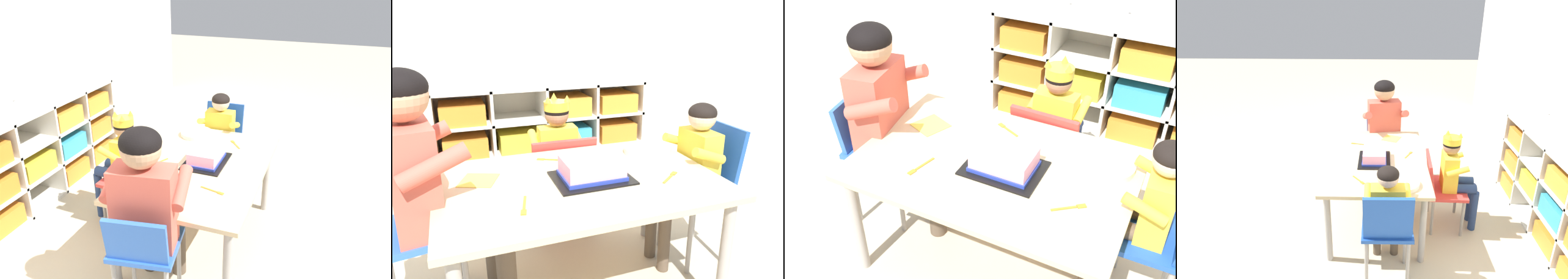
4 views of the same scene
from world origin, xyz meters
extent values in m
plane|color=beige|center=(0.00, 0.00, 0.00)|extent=(16.00, 16.00, 0.00)
cube|color=silver|center=(0.18, 1.60, 0.37)|extent=(1.59, 0.01, 0.74)
cube|color=silver|center=(-0.21, 1.41, 0.37)|extent=(0.02, 0.39, 0.74)
cube|color=silver|center=(0.18, 1.41, 0.37)|extent=(0.02, 0.39, 0.74)
cube|color=silver|center=(0.57, 1.41, 0.37)|extent=(0.02, 0.39, 0.74)
cube|color=silver|center=(0.97, 1.41, 0.37)|extent=(0.02, 0.39, 0.74)
cube|color=silver|center=(0.18, 1.41, 0.01)|extent=(1.59, 0.39, 0.02)
cube|color=silver|center=(0.18, 1.41, 0.25)|extent=(1.59, 0.39, 0.02)
cube|color=silver|center=(0.18, 1.41, 0.49)|extent=(1.59, 0.39, 0.02)
cube|color=silver|center=(0.18, 1.41, 0.73)|extent=(1.59, 0.39, 0.02)
cube|color=orange|center=(0.38, 1.39, 0.09)|extent=(0.30, 0.31, 0.14)
cube|color=orange|center=(0.77, 1.39, 0.09)|extent=(0.30, 0.31, 0.14)
cube|color=yellow|center=(-0.01, 1.39, 0.33)|extent=(0.30, 0.31, 0.14)
cube|color=teal|center=(0.38, 1.39, 0.33)|extent=(0.30, 0.31, 0.14)
cube|color=orange|center=(0.77, 1.39, 0.33)|extent=(0.30, 0.31, 0.14)
cube|color=orange|center=(0.38, 1.39, 0.57)|extent=(0.30, 0.31, 0.14)
cube|color=orange|center=(0.77, 1.39, 0.57)|extent=(0.30, 0.31, 0.14)
cube|color=#D1B789|center=(0.00, 0.00, 0.56)|extent=(1.15, 0.77, 0.03)
cylinder|color=#9E9993|center=(-0.52, -0.33, 0.27)|extent=(0.05, 0.05, 0.54)
cylinder|color=#9E9993|center=(0.52, -0.33, 0.27)|extent=(0.05, 0.05, 0.54)
cylinder|color=#9E9993|center=(-0.52, 0.33, 0.27)|extent=(0.05, 0.05, 0.54)
cylinder|color=#9E9993|center=(0.52, 0.33, 0.27)|extent=(0.05, 0.05, 0.54)
cube|color=red|center=(0.07, 0.56, 0.34)|extent=(0.39, 0.31, 0.03)
cube|color=red|center=(0.06, 0.42, 0.48)|extent=(0.35, 0.07, 0.26)
cylinder|color=gray|center=(0.23, 0.67, 0.16)|extent=(0.02, 0.02, 0.33)
cylinder|color=gray|center=(-0.09, 0.68, 0.16)|extent=(0.02, 0.02, 0.33)
cylinder|color=gray|center=(0.22, 0.44, 0.16)|extent=(0.02, 0.02, 0.33)
cylinder|color=gray|center=(-0.09, 0.45, 0.16)|extent=(0.02, 0.02, 0.33)
cube|color=yellow|center=(0.07, 0.57, 0.49)|extent=(0.21, 0.12, 0.29)
sphere|color=#997051|center=(0.07, 0.57, 0.71)|extent=(0.13, 0.13, 0.13)
ellipsoid|color=black|center=(0.07, 0.57, 0.73)|extent=(0.14, 0.14, 0.10)
cylinder|color=yellow|center=(0.07, 0.57, 0.76)|extent=(0.14, 0.14, 0.05)
cone|color=yellow|center=(0.07, 0.63, 0.80)|extent=(0.04, 0.04, 0.04)
cone|color=yellow|center=(0.12, 0.54, 0.80)|extent=(0.04, 0.04, 0.04)
cone|color=yellow|center=(0.01, 0.55, 0.80)|extent=(0.04, 0.04, 0.04)
cylinder|color=navy|center=(0.13, 0.67, 0.38)|extent=(0.08, 0.21, 0.07)
cylinder|color=navy|center=(0.01, 0.68, 0.38)|extent=(0.08, 0.21, 0.07)
cylinder|color=navy|center=(0.14, 0.78, 0.17)|extent=(0.06, 0.06, 0.35)
cylinder|color=navy|center=(0.01, 0.78, 0.17)|extent=(0.06, 0.06, 0.35)
cylinder|color=yellow|center=(0.19, 0.61, 0.56)|extent=(0.05, 0.17, 0.10)
cylinder|color=yellow|center=(-0.06, 0.62, 0.56)|extent=(0.05, 0.17, 0.10)
cube|color=blue|center=(-0.63, 0.06, 0.43)|extent=(0.36, 0.37, 0.03)
cube|color=blue|center=(-0.78, 0.03, 0.56)|extent=(0.11, 0.30, 0.23)
cylinder|color=gray|center=(-0.49, -0.05, 0.21)|extent=(0.02, 0.02, 0.42)
cylinder|color=gray|center=(-0.53, 0.21, 0.21)|extent=(0.02, 0.02, 0.42)
cube|color=#D15647|center=(-0.63, 0.06, 0.65)|extent=(0.21, 0.32, 0.42)
sphere|color=tan|center=(-0.63, 0.06, 0.96)|extent=(0.19, 0.19, 0.19)
ellipsoid|color=black|center=(-0.63, 0.06, 0.98)|extent=(0.19, 0.19, 0.14)
cylinder|color=brown|center=(-0.47, 0.00, 0.47)|extent=(0.31, 0.15, 0.10)
cylinder|color=brown|center=(-0.50, 0.17, 0.47)|extent=(0.31, 0.15, 0.10)
cylinder|color=brown|center=(-0.32, 0.02, 0.22)|extent=(0.08, 0.08, 0.44)
cylinder|color=brown|center=(-0.35, 0.20, 0.22)|extent=(0.08, 0.08, 0.44)
cylinder|color=#D15647|center=(-0.55, -0.10, 0.74)|extent=(0.25, 0.11, 0.14)
cylinder|color=#D15647|center=(-0.60, 0.24, 0.74)|extent=(0.25, 0.11, 0.14)
cube|color=#1E4CA8|center=(0.65, 0.08, 0.39)|extent=(0.29, 0.33, 0.03)
cube|color=#1E4CA8|center=(0.79, 0.08, 0.56)|extent=(0.07, 0.30, 0.31)
cylinder|color=gray|center=(0.54, 0.21, 0.19)|extent=(0.02, 0.02, 0.38)
cylinder|color=gray|center=(0.55, -0.05, 0.19)|extent=(0.02, 0.02, 0.38)
cylinder|color=gray|center=(0.76, 0.21, 0.19)|extent=(0.02, 0.02, 0.38)
cylinder|color=gray|center=(0.77, -0.05, 0.19)|extent=(0.02, 0.02, 0.38)
cube|color=yellow|center=(0.65, 0.08, 0.55)|extent=(0.12, 0.21, 0.29)
sphere|color=#DBB293|center=(0.65, 0.08, 0.76)|extent=(0.13, 0.13, 0.13)
ellipsoid|color=black|center=(0.65, 0.08, 0.78)|extent=(0.14, 0.14, 0.10)
cylinder|color=brown|center=(0.55, 0.14, 0.43)|extent=(0.21, 0.07, 0.07)
cylinder|color=brown|center=(0.55, 0.01, 0.43)|extent=(0.21, 0.07, 0.07)
cylinder|color=brown|center=(0.44, 0.14, 0.20)|extent=(0.06, 0.06, 0.40)
cylinder|color=brown|center=(0.45, 0.01, 0.20)|extent=(0.06, 0.06, 0.40)
cylinder|color=yellow|center=(0.61, 0.20, 0.61)|extent=(0.17, 0.05, 0.10)
cylinder|color=yellow|center=(0.61, -0.05, 0.61)|extent=(0.17, 0.05, 0.10)
cube|color=black|center=(0.05, -0.02, 0.57)|extent=(0.32, 0.25, 0.01)
cube|color=#EF9EC6|center=(0.05, -0.02, 0.62)|extent=(0.24, 0.17, 0.08)
cube|color=#283DB2|center=(0.05, -0.02, 0.59)|extent=(0.25, 0.19, 0.02)
cylinder|color=white|center=(0.42, 0.18, 0.59)|extent=(0.23, 0.23, 0.03)
cube|color=#F4DB4C|center=(-0.40, 0.13, 0.57)|extent=(0.18, 0.18, 0.00)
cube|color=orange|center=(-0.26, -0.14, 0.57)|extent=(0.03, 0.11, 0.00)
cube|color=orange|center=(-0.27, -0.21, 0.57)|extent=(0.03, 0.04, 0.00)
cube|color=orange|center=(-0.04, 0.25, 0.57)|extent=(0.09, 0.05, 0.00)
cube|color=orange|center=(-0.10, 0.28, 0.57)|extent=(0.04, 0.03, 0.00)
cube|color=orange|center=(0.35, -0.13, 0.57)|extent=(0.09, 0.07, 0.00)
cube|color=orange|center=(0.40, -0.09, 0.57)|extent=(0.04, 0.04, 0.00)
camera|label=1|loc=(-1.99, -0.71, 1.68)|focal=35.54mm
camera|label=2|loc=(-0.47, -1.37, 1.20)|focal=34.51mm
camera|label=3|loc=(0.65, -1.40, 1.76)|focal=42.73mm
camera|label=4|loc=(2.41, 0.04, 1.75)|focal=30.83mm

